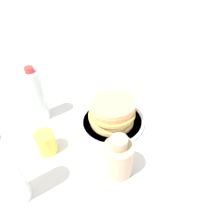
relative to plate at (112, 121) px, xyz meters
The scene contains 7 objects.
ground_plane 0.02m from the plate, behind, with size 4.00×4.00×0.00m, color white.
plate is the anchor object (origin of this frame).
pancake_stack 0.05m from the plate, 81.55° to the left, with size 0.17×0.17×0.09m.
juice_glass 0.25m from the plate, 146.14° to the left, with size 0.06×0.06×0.08m.
cream_jug 0.21m from the plate, 150.03° to the right, with size 0.09×0.09×0.15m.
water_bottle_near 0.29m from the plate, 107.66° to the left, with size 0.06×0.06×0.22m.
water_bottle_mid 0.40m from the plate, 163.27° to the left, with size 0.06×0.06×0.25m.
Camera 1 is at (-0.51, -0.24, 0.58)m, focal length 35.00 mm.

